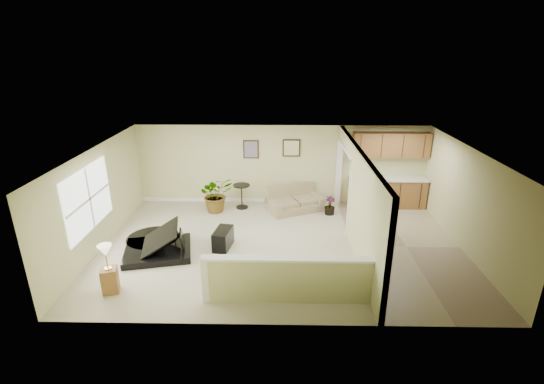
{
  "coord_description": "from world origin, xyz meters",
  "views": [
    {
      "loc": [
        -0.07,
        -8.87,
        4.79
      ],
      "look_at": [
        -0.25,
        0.4,
        1.31
      ],
      "focal_mm": 26.0,
      "sensor_mm": 36.0,
      "label": 1
    }
  ],
  "objects_px": {
    "small_plant": "(330,207)",
    "piano": "(156,228)",
    "piano_bench": "(223,239)",
    "loveseat": "(295,198)",
    "lamp_stand": "(109,272)",
    "accent_table": "(242,193)",
    "palm_plant": "(216,194)"
  },
  "relations": [
    {
      "from": "piano_bench",
      "to": "lamp_stand",
      "type": "height_order",
      "value": "lamp_stand"
    },
    {
      "from": "piano_bench",
      "to": "accent_table",
      "type": "bearing_deg",
      "value": 84.72
    },
    {
      "from": "palm_plant",
      "to": "small_plant",
      "type": "bearing_deg",
      "value": -2.91
    },
    {
      "from": "small_plant",
      "to": "piano",
      "type": "bearing_deg",
      "value": -152.63
    },
    {
      "from": "piano",
      "to": "lamp_stand",
      "type": "height_order",
      "value": "piano"
    },
    {
      "from": "piano",
      "to": "piano_bench",
      "type": "bearing_deg",
      "value": -5.08
    },
    {
      "from": "palm_plant",
      "to": "small_plant",
      "type": "xyz_separation_m",
      "value": [
        3.43,
        -0.17,
        -0.31
      ]
    },
    {
      "from": "piano_bench",
      "to": "loveseat",
      "type": "xyz_separation_m",
      "value": [
        1.88,
        2.48,
        0.11
      ]
    },
    {
      "from": "accent_table",
      "to": "small_plant",
      "type": "height_order",
      "value": "accent_table"
    },
    {
      "from": "accent_table",
      "to": "piano_bench",
      "type": "bearing_deg",
      "value": -95.28
    },
    {
      "from": "accent_table",
      "to": "palm_plant",
      "type": "bearing_deg",
      "value": -159.97
    },
    {
      "from": "piano_bench",
      "to": "lamp_stand",
      "type": "bearing_deg",
      "value": -136.8
    },
    {
      "from": "piano",
      "to": "small_plant",
      "type": "relative_size",
      "value": 3.76
    },
    {
      "from": "loveseat",
      "to": "small_plant",
      "type": "height_order",
      "value": "loveseat"
    },
    {
      "from": "small_plant",
      "to": "lamp_stand",
      "type": "relative_size",
      "value": 0.52
    },
    {
      "from": "piano",
      "to": "lamp_stand",
      "type": "distance_m",
      "value": 1.8
    },
    {
      "from": "loveseat",
      "to": "small_plant",
      "type": "xyz_separation_m",
      "value": [
        1.03,
        -0.35,
        -0.12
      ]
    },
    {
      "from": "piano_bench",
      "to": "accent_table",
      "type": "relative_size",
      "value": 0.95
    },
    {
      "from": "small_plant",
      "to": "palm_plant",
      "type": "bearing_deg",
      "value": 177.09
    },
    {
      "from": "loveseat",
      "to": "accent_table",
      "type": "distance_m",
      "value": 1.65
    },
    {
      "from": "small_plant",
      "to": "piano_bench",
      "type": "bearing_deg",
      "value": -143.9
    },
    {
      "from": "loveseat",
      "to": "piano_bench",
      "type": "bearing_deg",
      "value": -151.62
    },
    {
      "from": "loveseat",
      "to": "palm_plant",
      "type": "distance_m",
      "value": 2.41
    },
    {
      "from": "loveseat",
      "to": "small_plant",
      "type": "distance_m",
      "value": 1.1
    },
    {
      "from": "piano",
      "to": "accent_table",
      "type": "bearing_deg",
      "value": 44.26
    },
    {
      "from": "piano_bench",
      "to": "loveseat",
      "type": "height_order",
      "value": "loveseat"
    },
    {
      "from": "piano",
      "to": "small_plant",
      "type": "xyz_separation_m",
      "value": [
        4.5,
        2.33,
        -0.38
      ]
    },
    {
      "from": "accent_table",
      "to": "palm_plant",
      "type": "distance_m",
      "value": 0.8
    },
    {
      "from": "lamp_stand",
      "to": "accent_table",
      "type": "bearing_deg",
      "value": 63.0
    },
    {
      "from": "piano",
      "to": "accent_table",
      "type": "height_order",
      "value": "piano"
    },
    {
      "from": "accent_table",
      "to": "small_plant",
      "type": "xyz_separation_m",
      "value": [
        2.68,
        -0.45,
        -0.25
      ]
    },
    {
      "from": "piano",
      "to": "loveseat",
      "type": "relative_size",
      "value": 1.04
    }
  ]
}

